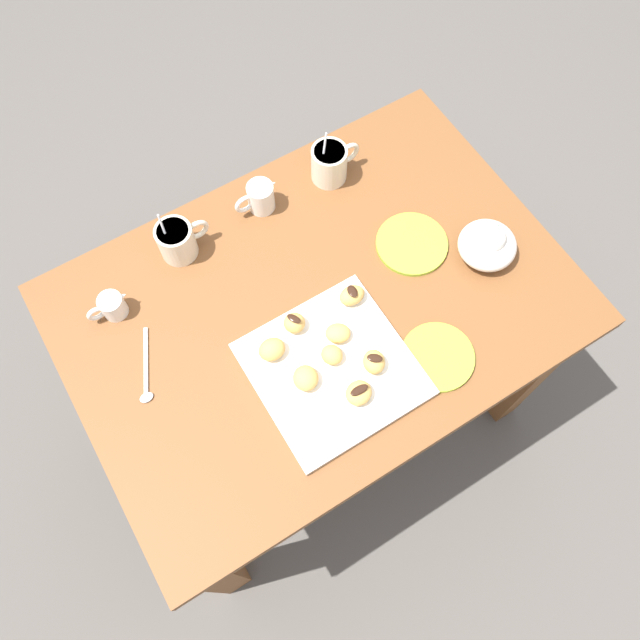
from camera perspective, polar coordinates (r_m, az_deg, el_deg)
The scene contains 23 objects.
ground_plane at distance 2.03m, azimuth -0.11°, elevation -7.28°, with size 8.00×8.00×0.00m, color #514C47.
dining_table at distance 1.47m, azimuth -0.15°, elevation -0.70°, with size 1.06×0.75×0.72m.
pastry_plate_square at distance 1.29m, azimuth 1.11°, elevation -4.44°, with size 0.31×0.31×0.02m, color white.
coffee_mug_cream_left at distance 1.40m, azimuth -12.71°, elevation 7.03°, with size 0.12×0.08×0.13m.
coffee_mug_cream_right at distance 1.48m, azimuth 0.92°, elevation 13.97°, with size 0.12×0.08×0.14m.
cream_pitcher_white at distance 1.45m, azimuth -5.41°, elevation 10.99°, with size 0.10×0.06×0.07m.
ice_cream_bowl at distance 1.42m, azimuth 14.84°, elevation 6.63°, with size 0.13×0.13×0.09m.
chocolate_sauce_pitcher at distance 1.38m, azimuth -18.21°, elevation 1.24°, with size 0.09×0.05×0.06m.
saucer_lime_left at distance 1.43m, azimuth 8.24°, elevation 6.78°, with size 0.16×0.16×0.01m, color #9EC633.
saucer_lime_right at distance 1.32m, azimuth 10.52°, elevation -3.28°, with size 0.15×0.15×0.01m, color #9EC633.
loose_spoon_near_saucer at distance 1.33m, azimuth -15.37°, elevation -4.69°, with size 0.08×0.15×0.01m.
beignet_0 at distance 1.27m, azimuth -4.34°, elevation -2.65°, with size 0.05×0.06×0.04m, color #DBA351.
beignet_1 at distance 1.29m, azimuth 1.62°, elevation -1.20°, with size 0.05×0.04×0.03m, color #DBA351.
beignet_2 at distance 1.25m, azimuth -1.30°, elevation -5.25°, with size 0.05×0.05×0.04m, color #DBA351.
beignet_3 at distance 1.32m, azimuth 2.89°, elevation 2.23°, with size 0.04×0.06×0.04m, color #DBA351.
chocolate_drizzle_3 at distance 1.30m, azimuth 2.93°, elevation 2.60°, with size 0.03×0.02×0.01m, color black.
beignet_4 at distance 1.29m, azimuth -2.32°, elevation -0.26°, with size 0.04×0.04×0.04m, color #DBA351.
chocolate_drizzle_4 at distance 1.27m, azimuth -2.35°, elevation 0.12°, with size 0.03×0.02×0.01m, color black.
beignet_5 at distance 1.25m, azimuth 3.50°, elevation -6.56°, with size 0.05×0.05×0.03m, color #DBA351.
chocolate_drizzle_5 at distance 1.23m, azimuth 3.55°, elevation -6.30°, with size 0.04×0.02×0.01m, color black.
beignet_6 at distance 1.27m, azimuth 4.87°, elevation -3.77°, with size 0.04×0.05×0.04m, color #DBA351.
chocolate_drizzle_6 at distance 1.25m, azimuth 4.95°, elevation -3.43°, with size 0.03×0.02×0.01m, color black.
beignet_7 at distance 1.27m, azimuth 1.07°, elevation -3.15°, with size 0.04×0.05×0.03m, color #DBA351.
Camera 1 is at (-0.30, -0.50, 1.94)m, focal length 35.62 mm.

